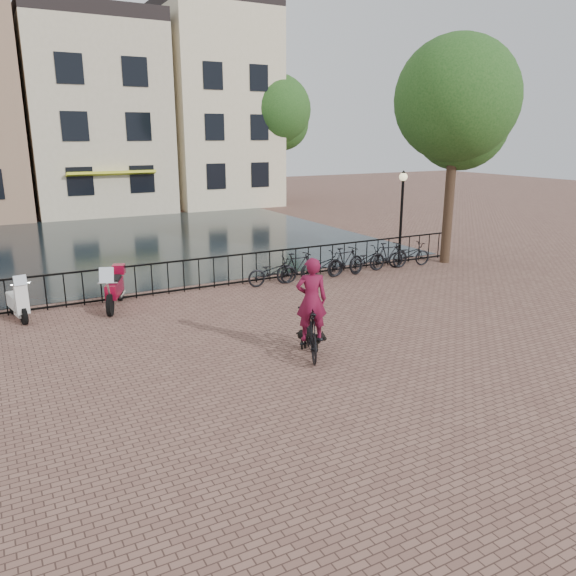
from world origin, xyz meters
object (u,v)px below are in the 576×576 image
scooter (16,295)px  lamp_post (402,202)px  cyclist (311,313)px  motorcycle (114,284)px  dog (309,340)px

scooter → lamp_post: bearing=-10.3°
lamp_post → cyclist: 9.61m
lamp_post → cyclist: lamp_post is taller
motorcycle → scooter: size_ratio=1.32×
dog → cyclist: bearing=-135.1°
dog → motorcycle: 6.33m
dog → scooter: scooter is taller
motorcycle → scooter: 2.52m
cyclist → scooter: cyclist is taller
cyclist → motorcycle: cyclist is taller
motorcycle → scooter: bearing=-162.3°
lamp_post → cyclist: size_ratio=1.32×
lamp_post → dog: 9.49m
lamp_post → dog: size_ratio=4.22×
dog → motorcycle: motorcycle is taller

